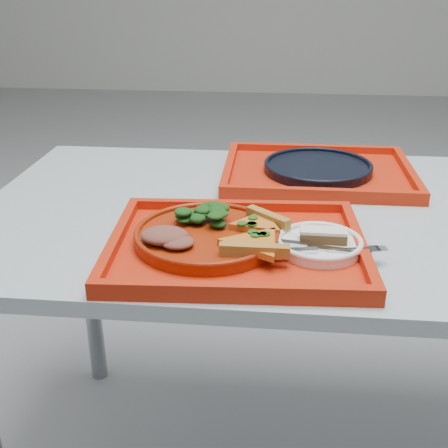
% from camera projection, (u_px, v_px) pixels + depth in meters
% --- Properties ---
extents(table, '(1.60, 0.80, 0.75)m').
position_uv_depth(table, '(353.00, 243.00, 1.20)').
color(table, '#9EAAB2').
rests_on(table, ground).
extents(tray_main, '(0.47, 0.37, 0.01)m').
position_uv_depth(tray_main, '(237.00, 249.00, 1.00)').
color(tray_main, '#B82009').
rests_on(tray_main, table).
extents(tray_far, '(0.45, 0.35, 0.01)m').
position_uv_depth(tray_far, '(317.00, 174.00, 1.37)').
color(tray_far, '#B82009').
rests_on(tray_far, table).
extents(dinner_plate, '(0.26, 0.26, 0.02)m').
position_uv_depth(dinner_plate, '(207.00, 237.00, 1.01)').
color(dinner_plate, maroon).
rests_on(dinner_plate, tray_main).
extents(side_plate, '(0.15, 0.15, 0.01)m').
position_uv_depth(side_plate, '(319.00, 246.00, 0.98)').
color(side_plate, white).
rests_on(side_plate, tray_main).
extents(navy_plate, '(0.26, 0.26, 0.02)m').
position_uv_depth(navy_plate, '(318.00, 168.00, 1.36)').
color(navy_plate, black).
rests_on(navy_plate, tray_far).
extents(pizza_slice_a, '(0.11, 0.13, 0.02)m').
position_uv_depth(pizza_slice_a, '(255.00, 241.00, 0.95)').
color(pizza_slice_a, orange).
rests_on(pizza_slice_a, dinner_plate).
extents(pizza_slice_b, '(0.14, 0.15, 0.02)m').
position_uv_depth(pizza_slice_b, '(258.00, 222.00, 1.02)').
color(pizza_slice_b, orange).
rests_on(pizza_slice_b, dinner_plate).
extents(salad_heap, '(0.09, 0.08, 0.04)m').
position_uv_depth(salad_heap, '(201.00, 212.00, 1.04)').
color(salad_heap, black).
rests_on(salad_heap, dinner_plate).
extents(meat_portion, '(0.08, 0.07, 0.03)m').
position_uv_depth(meat_portion, '(164.00, 235.00, 0.97)').
color(meat_portion, brown).
rests_on(meat_portion, dinner_plate).
extents(dessert_bar, '(0.08, 0.03, 0.02)m').
position_uv_depth(dessert_bar, '(323.00, 235.00, 0.98)').
color(dessert_bar, '#52341B').
rests_on(dessert_bar, side_plate).
extents(knife, '(0.19, 0.04, 0.01)m').
position_uv_depth(knife, '(316.00, 246.00, 0.96)').
color(knife, silver).
rests_on(knife, side_plate).
extents(fork, '(0.19, 0.05, 0.01)m').
position_uv_depth(fork, '(326.00, 250.00, 0.95)').
color(fork, silver).
rests_on(fork, side_plate).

